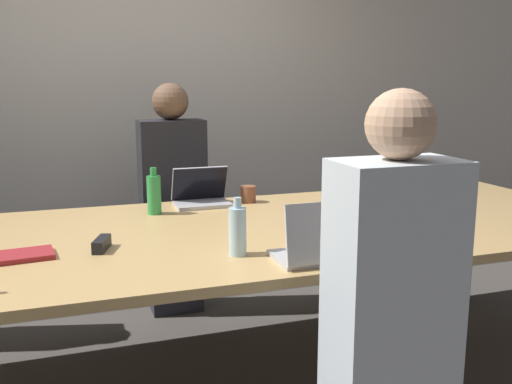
{
  "coord_description": "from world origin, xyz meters",
  "views": [
    {
      "loc": [
        -0.49,
        -2.49,
        1.46
      ],
      "look_at": [
        0.4,
        0.1,
        0.92
      ],
      "focal_mm": 40.0,
      "sensor_mm": 36.0,
      "label": 1
    }
  ],
  "objects_px": {
    "laptop_near_midright": "(321,244)",
    "cup_far_right": "(413,186)",
    "person_far_center": "(173,202)",
    "cup_near_midright": "(368,240)",
    "laptop_far_center": "(201,194)",
    "bottle_near_midright": "(238,230)",
    "bottle_far_center": "(154,194)",
    "stapler": "(102,244)",
    "person_near_midright": "(391,321)",
    "laptop_far_right": "(371,185)",
    "cup_far_center": "(248,194)"
  },
  "relations": [
    {
      "from": "cup_near_midright",
      "to": "laptop_far_center",
      "type": "height_order",
      "value": "laptop_far_center"
    },
    {
      "from": "person_near_midright",
      "to": "person_far_center",
      "type": "height_order",
      "value": "person_far_center"
    },
    {
      "from": "laptop_far_center",
      "to": "laptop_near_midright",
      "type": "bearing_deg",
      "value": -80.59
    },
    {
      "from": "person_near_midright",
      "to": "cup_far_right",
      "type": "relative_size",
      "value": 14.95
    },
    {
      "from": "bottle_far_center",
      "to": "stapler",
      "type": "distance_m",
      "value": 0.66
    },
    {
      "from": "cup_near_midright",
      "to": "laptop_far_right",
      "type": "xyz_separation_m",
      "value": [
        0.59,
        1.0,
        0.02
      ]
    },
    {
      "from": "person_near_midright",
      "to": "bottle_far_center",
      "type": "relative_size",
      "value": 5.86
    },
    {
      "from": "laptop_near_midright",
      "to": "stapler",
      "type": "xyz_separation_m",
      "value": [
        -0.78,
        0.44,
        -0.05
      ]
    },
    {
      "from": "bottle_far_center",
      "to": "laptop_near_midright",
      "type": "bearing_deg",
      "value": -65.02
    },
    {
      "from": "cup_near_midright",
      "to": "laptop_far_center",
      "type": "bearing_deg",
      "value": 112.08
    },
    {
      "from": "laptop_far_center",
      "to": "person_far_center",
      "type": "bearing_deg",
      "value": 100.58
    },
    {
      "from": "stapler",
      "to": "laptop_near_midright",
      "type": "bearing_deg",
      "value": -10.58
    },
    {
      "from": "cup_near_midright",
      "to": "bottle_far_center",
      "type": "height_order",
      "value": "bottle_far_center"
    },
    {
      "from": "person_near_midright",
      "to": "stapler",
      "type": "bearing_deg",
      "value": -45.84
    },
    {
      "from": "cup_near_midright",
      "to": "laptop_near_midright",
      "type": "bearing_deg",
      "value": -163.31
    },
    {
      "from": "stapler",
      "to": "person_far_center",
      "type": "bearing_deg",
      "value": 84.71
    },
    {
      "from": "laptop_near_midright",
      "to": "bottle_near_midright",
      "type": "distance_m",
      "value": 0.34
    },
    {
      "from": "bottle_far_center",
      "to": "cup_far_right",
      "type": "bearing_deg",
      "value": 0.73
    },
    {
      "from": "cup_far_right",
      "to": "laptop_far_center",
      "type": "relative_size",
      "value": 0.31
    },
    {
      "from": "person_near_midright",
      "to": "cup_far_center",
      "type": "bearing_deg",
      "value": -90.99
    },
    {
      "from": "person_near_midright",
      "to": "cup_far_right",
      "type": "xyz_separation_m",
      "value": [
        1.07,
        1.46,
        0.12
      ]
    },
    {
      "from": "laptop_far_center",
      "to": "cup_near_midright",
      "type": "bearing_deg",
      "value": -67.92
    },
    {
      "from": "laptop_far_center",
      "to": "person_far_center",
      "type": "height_order",
      "value": "person_far_center"
    },
    {
      "from": "cup_far_right",
      "to": "stapler",
      "type": "distance_m",
      "value": 2.0
    },
    {
      "from": "laptop_near_midright",
      "to": "person_far_center",
      "type": "height_order",
      "value": "person_far_center"
    },
    {
      "from": "laptop_near_midright",
      "to": "person_far_center",
      "type": "relative_size",
      "value": 0.23
    },
    {
      "from": "cup_near_midright",
      "to": "laptop_far_center",
      "type": "distance_m",
      "value": 1.17
    },
    {
      "from": "cup_near_midright",
      "to": "person_far_center",
      "type": "height_order",
      "value": "person_far_center"
    },
    {
      "from": "laptop_far_right",
      "to": "bottle_near_midright",
      "type": "bearing_deg",
      "value": -141.67
    },
    {
      "from": "cup_far_right",
      "to": "person_far_center",
      "type": "xyz_separation_m",
      "value": [
        -1.39,
        0.55,
        -0.12
      ]
    },
    {
      "from": "person_near_midright",
      "to": "cup_far_center",
      "type": "distance_m",
      "value": 1.56
    },
    {
      "from": "laptop_far_right",
      "to": "cup_far_center",
      "type": "height_order",
      "value": "laptop_far_right"
    },
    {
      "from": "cup_near_midright",
      "to": "laptop_far_center",
      "type": "xyz_separation_m",
      "value": [
        -0.44,
        1.08,
        0.02
      ]
    },
    {
      "from": "laptop_near_midright",
      "to": "cup_far_center",
      "type": "height_order",
      "value": "laptop_near_midright"
    },
    {
      "from": "cup_near_midright",
      "to": "stapler",
      "type": "distance_m",
      "value": 1.1
    },
    {
      "from": "laptop_near_midright",
      "to": "cup_far_right",
      "type": "bearing_deg",
      "value": -137.13
    },
    {
      "from": "person_far_center",
      "to": "bottle_near_midright",
      "type": "bearing_deg",
      "value": -90.08
    },
    {
      "from": "laptop_near_midright",
      "to": "cup_far_right",
      "type": "relative_size",
      "value": 3.44
    },
    {
      "from": "person_near_midright",
      "to": "cup_near_midright",
      "type": "distance_m",
      "value": 0.54
    },
    {
      "from": "laptop_near_midright",
      "to": "stapler",
      "type": "relative_size",
      "value": 2.12
    },
    {
      "from": "person_near_midright",
      "to": "person_far_center",
      "type": "relative_size",
      "value": 0.99
    },
    {
      "from": "bottle_near_midright",
      "to": "cup_near_midright",
      "type": "bearing_deg",
      "value": -12.77
    },
    {
      "from": "laptop_near_midright",
      "to": "bottle_far_center",
      "type": "relative_size",
      "value": 1.35
    },
    {
      "from": "person_far_center",
      "to": "bottle_far_center",
      "type": "relative_size",
      "value": 5.89
    },
    {
      "from": "cup_far_right",
      "to": "person_far_center",
      "type": "bearing_deg",
      "value": 158.55
    },
    {
      "from": "cup_far_right",
      "to": "bottle_far_center",
      "type": "xyz_separation_m",
      "value": [
        -1.6,
        -0.02,
        0.06
      ]
    },
    {
      "from": "laptop_far_center",
      "to": "cup_far_right",
      "type": "bearing_deg",
      "value": -5.17
    },
    {
      "from": "bottle_near_midright",
      "to": "laptop_far_right",
      "type": "height_order",
      "value": "same"
    },
    {
      "from": "bottle_near_midright",
      "to": "cup_far_center",
      "type": "height_order",
      "value": "bottle_near_midright"
    },
    {
      "from": "person_far_center",
      "to": "cup_far_center",
      "type": "height_order",
      "value": "person_far_center"
    }
  ]
}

